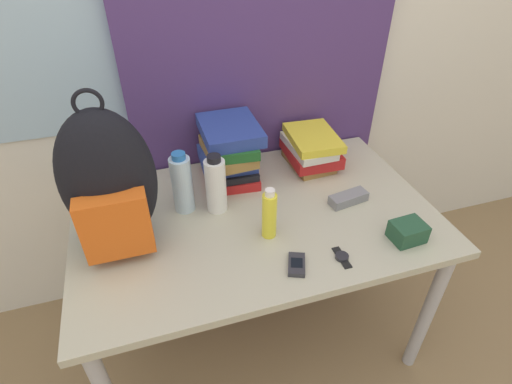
{
  "coord_description": "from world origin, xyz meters",
  "views": [
    {
      "loc": [
        -0.33,
        -0.66,
        1.64
      ],
      "look_at": [
        0.0,
        0.4,
        0.81
      ],
      "focal_mm": 28.0,
      "sensor_mm": 36.0,
      "label": 1
    }
  ],
  "objects": [
    {
      "name": "backpack",
      "position": [
        -0.47,
        0.41,
        0.94
      ],
      "size": [
        0.29,
        0.24,
        0.53
      ],
      "color": "black",
      "rests_on": "desk"
    },
    {
      "name": "sunglasses_case",
      "position": [
        0.35,
        0.37,
        0.73
      ],
      "size": [
        0.16,
        0.08,
        0.04
      ],
      "color": "gray",
      "rests_on": "desk"
    },
    {
      "name": "water_bottle",
      "position": [
        -0.24,
        0.51,
        0.82
      ],
      "size": [
        0.07,
        0.07,
        0.24
      ],
      "color": "silver",
      "rests_on": "desk"
    },
    {
      "name": "desk",
      "position": [
        0.0,
        0.4,
        0.63
      ],
      "size": [
        1.29,
        0.81,
        0.71
      ],
      "color": "#B7B299",
      "rests_on": "ground_plane"
    },
    {
      "name": "sunscreen_bottle",
      "position": [
        0.01,
        0.29,
        0.8
      ],
      "size": [
        0.05,
        0.05,
        0.19
      ],
      "color": "yellow",
      "rests_on": "desk"
    },
    {
      "name": "book_stack_center",
      "position": [
        0.32,
        0.66,
        0.78
      ],
      "size": [
        0.21,
        0.27,
        0.14
      ],
      "color": "olive",
      "rests_on": "desk"
    },
    {
      "name": "cell_phone",
      "position": [
        0.04,
        0.12,
        0.72
      ],
      "size": [
        0.08,
        0.11,
        0.02
      ],
      "color": "#2D2D33",
      "rests_on": "desk"
    },
    {
      "name": "curtain_blue",
      "position": [
        0.16,
        0.84,
        1.25
      ],
      "size": [
        1.1,
        0.04,
        2.5
      ],
      "color": "#4C336B",
      "rests_on": "ground_plane"
    },
    {
      "name": "wall_back",
      "position": [
        -0.0,
        0.89,
        1.25
      ],
      "size": [
        6.0,
        0.06,
        2.5
      ],
      "color": "silver",
      "rests_on": "ground_plane"
    },
    {
      "name": "wristwatch",
      "position": [
        0.2,
        0.11,
        0.71
      ],
      "size": [
        0.04,
        0.1,
        0.01
      ],
      "color": "black",
      "rests_on": "desk"
    },
    {
      "name": "sports_bottle",
      "position": [
        -0.13,
        0.48,
        0.82
      ],
      "size": [
        0.07,
        0.07,
        0.23
      ],
      "color": "white",
      "rests_on": "desk"
    },
    {
      "name": "camera_pouch",
      "position": [
        0.45,
        0.13,
        0.74
      ],
      "size": [
        0.11,
        0.09,
        0.07
      ],
      "color": "#234C33",
      "rests_on": "desk"
    },
    {
      "name": "book_stack_left",
      "position": [
        -0.03,
        0.66,
        0.84
      ],
      "size": [
        0.23,
        0.29,
        0.24
      ],
      "color": "red",
      "rests_on": "desk"
    }
  ]
}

